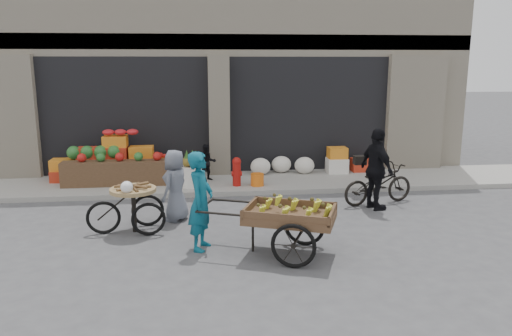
{
  "coord_description": "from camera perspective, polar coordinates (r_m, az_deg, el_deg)",
  "views": [
    {
      "loc": [
        -0.51,
        -8.27,
        3.12
      ],
      "look_at": [
        0.54,
        1.02,
        1.1
      ],
      "focal_mm": 35.0,
      "sensor_mm": 36.0,
      "label": 1
    }
  ],
  "objects": [
    {
      "name": "sidewalk",
      "position": [
        12.75,
        -3.96,
        -1.72
      ],
      "size": [
        18.0,
        2.2,
        0.12
      ],
      "primitive_type": "cube",
      "color": "gray",
      "rests_on": "ground"
    },
    {
      "name": "vendor_grey",
      "position": [
        9.95,
        -9.2,
        -1.98
      ],
      "size": [
        0.73,
        0.83,
        1.42
      ],
      "primitive_type": "imported",
      "rotation": [
        0.0,
        0.0,
        -2.07
      ],
      "color": "slate",
      "rests_on": "ground"
    },
    {
      "name": "bicycle",
      "position": [
        11.34,
        13.78,
        -1.78
      ],
      "size": [
        1.81,
        1.03,
        0.9
      ],
      "primitive_type": "imported",
      "rotation": [
        0.0,
        0.0,
        1.84
      ],
      "color": "black",
      "rests_on": "ground"
    },
    {
      "name": "cyclist",
      "position": [
        10.82,
        13.62,
        -0.15
      ],
      "size": [
        0.68,
        1.1,
        1.75
      ],
      "primitive_type": "imported",
      "rotation": [
        0.0,
        0.0,
        1.84
      ],
      "color": "black",
      "rests_on": "ground"
    },
    {
      "name": "fire_hydrant",
      "position": [
        12.13,
        -2.22,
        -0.27
      ],
      "size": [
        0.22,
        0.22,
        0.71
      ],
      "color": "#A5140F",
      "rests_on": "sidewalk"
    },
    {
      "name": "right_bay_goods",
      "position": [
        13.61,
        6.96,
        0.61
      ],
      "size": [
        3.35,
        0.6,
        0.7
      ],
      "color": "silver",
      "rests_on": "sidewalk"
    },
    {
      "name": "vendor_woman",
      "position": [
        8.35,
        -6.34,
        -3.77
      ],
      "size": [
        0.57,
        0.7,
        1.67
      ],
      "primitive_type": "imported",
      "rotation": [
        0.0,
        0.0,
        1.26
      ],
      "color": "#0D5268",
      "rests_on": "ground"
    },
    {
      "name": "fruit_display",
      "position": [
        13.03,
        -15.03,
        0.94
      ],
      "size": [
        3.1,
        1.12,
        1.24
      ],
      "color": "#B42E19",
      "rests_on": "sidewalk"
    },
    {
      "name": "building",
      "position": [
        16.31,
        -4.78,
        13.03
      ],
      "size": [
        14.0,
        6.45,
        7.0
      ],
      "color": "beige",
      "rests_on": "ground"
    },
    {
      "name": "ground",
      "position": [
        8.85,
        -2.75,
        -8.46
      ],
      "size": [
        80.0,
        80.0,
        0.0
      ],
      "primitive_type": "plane",
      "color": "#424244",
      "rests_on": "ground"
    },
    {
      "name": "banana_cart",
      "position": [
        8.08,
        3.55,
        -5.03
      ],
      "size": [
        2.58,
        1.75,
        1.01
      ],
      "rotation": [
        0.0,
        0.0,
        -0.38
      ],
      "color": "brown",
      "rests_on": "ground"
    },
    {
      "name": "orange_bucket",
      "position": [
        12.18,
        0.15,
        -1.34
      ],
      "size": [
        0.32,
        0.32,
        0.3
      ],
      "primitive_type": "cylinder",
      "color": "orange",
      "rests_on": "sidewalk"
    },
    {
      "name": "seated_person",
      "position": [
        12.72,
        -5.59,
        0.64
      ],
      "size": [
        0.51,
        0.43,
        0.93
      ],
      "primitive_type": "imported",
      "rotation": [
        0.0,
        0.0,
        0.17
      ],
      "color": "black",
      "rests_on": "sidewalk"
    },
    {
      "name": "tricycle_cart",
      "position": [
        9.47,
        -13.86,
        -3.83
      ],
      "size": [
        1.45,
        0.93,
        0.95
      ],
      "rotation": [
        0.0,
        0.0,
        0.12
      ],
      "color": "#9E7F51",
      "rests_on": "ground"
    },
    {
      "name": "pineapple_bin",
      "position": [
        12.18,
        -7.4,
        -0.96
      ],
      "size": [
        0.52,
        0.52,
        0.5
      ],
      "primitive_type": "cylinder",
      "color": "silver",
      "rests_on": "sidewalk"
    }
  ]
}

